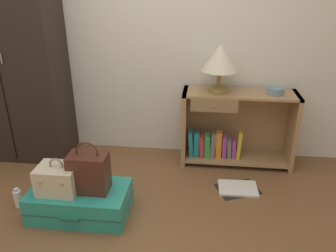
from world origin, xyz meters
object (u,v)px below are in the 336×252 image
object	(u,v)px
bookshelf	(232,129)
open_book_on_floor	(238,188)
bowl	(275,91)
table_lamp	(220,60)
wardrobe	(10,53)
suitcase_large	(80,201)
bottle	(18,198)
handbag	(89,172)
train_case	(58,179)

from	to	relation	value
bookshelf	open_book_on_floor	distance (m)	0.61
bowl	bookshelf	bearing A→B (deg)	176.09
table_lamp	bowl	size ratio (longest dim) A/B	2.92
open_book_on_floor	wardrobe	bearing A→B (deg)	168.50
bookshelf	open_book_on_floor	xyz separation A→B (m)	(0.05, -0.50, -0.34)
table_lamp	suitcase_large	world-z (taller)	table_lamp
table_lamp	bottle	bearing A→B (deg)	-150.14
bowl	handbag	bearing A→B (deg)	-146.98
table_lamp	bottle	distance (m)	2.05
handbag	wardrobe	bearing A→B (deg)	137.71
wardrobe	handbag	size ratio (longest dim) A/B	5.19
open_book_on_floor	suitcase_large	bearing A→B (deg)	-159.34
suitcase_large	train_case	bearing A→B (deg)	-163.37
wardrobe	open_book_on_floor	bearing A→B (deg)	-11.50
suitcase_large	bottle	bearing A→B (deg)	176.72
suitcase_large	handbag	distance (m)	0.28
train_case	open_book_on_floor	world-z (taller)	train_case
handbag	bottle	xyz separation A→B (m)	(-0.63, 0.03, -0.31)
bowl	train_case	bearing A→B (deg)	-149.65
bowl	open_book_on_floor	size ratio (longest dim) A/B	0.36
bookshelf	open_book_on_floor	size ratio (longest dim) A/B	2.52
table_lamp	open_book_on_floor	size ratio (longest dim) A/B	1.04
suitcase_large	bottle	world-z (taller)	suitcase_large
suitcase_large	train_case	distance (m)	0.26
bottle	wardrobe	bearing A→B (deg)	112.74
bookshelf	open_book_on_floor	world-z (taller)	bookshelf
bottle	suitcase_large	bearing A→B (deg)	-3.28
train_case	open_book_on_floor	distance (m)	1.51
bookshelf	open_book_on_floor	bearing A→B (deg)	-84.60
bookshelf	table_lamp	xyz separation A→B (m)	(-0.16, -0.04, 0.68)
bottle	open_book_on_floor	size ratio (longest dim) A/B	0.39
train_case	handbag	xyz separation A→B (m)	(0.23, 0.04, 0.05)
wardrobe	table_lamp	world-z (taller)	wardrobe
handbag	open_book_on_floor	size ratio (longest dim) A/B	0.96
bottle	train_case	bearing A→B (deg)	-9.85
wardrobe	train_case	distance (m)	1.42
bookshelf	suitcase_large	world-z (taller)	bookshelf
wardrobe	table_lamp	distance (m)	1.94
table_lamp	suitcase_large	bearing A→B (deg)	-138.06
bookshelf	handbag	bearing A→B (deg)	-138.64
wardrobe	bowl	size ratio (longest dim) A/B	14.00
wardrobe	handbag	bearing A→B (deg)	-42.29
table_lamp	open_book_on_floor	xyz separation A→B (m)	(0.21, -0.46, -1.03)
open_book_on_floor	bookshelf	bearing A→B (deg)	95.40
train_case	bookshelf	bearing A→B (deg)	37.22
bowl	train_case	world-z (taller)	bowl
table_lamp	open_book_on_floor	world-z (taller)	table_lamp
bookshelf	suitcase_large	size ratio (longest dim) A/B	1.41
wardrobe	bowl	bearing A→B (deg)	0.93
bowl	wardrobe	bearing A→B (deg)	-179.07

